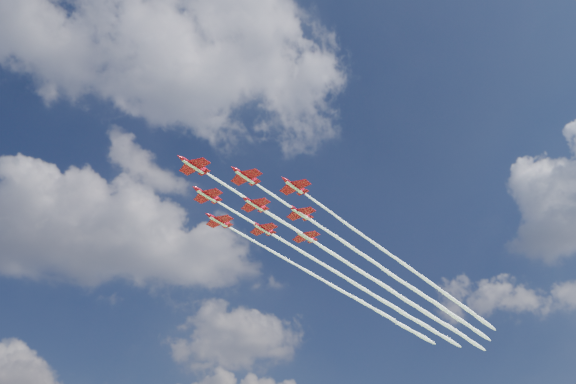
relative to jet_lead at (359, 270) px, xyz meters
name	(u,v)px	position (x,y,z in m)	size (l,w,h in m)	color
jet_lead	(359,270)	(0.00, 0.00, 0.00)	(118.61, 92.54, 2.34)	#AB0919
jet_row2_port	(394,276)	(12.61, 1.43, 0.00)	(118.61, 92.54, 2.34)	#AB0919
jet_row2_starb	(360,287)	(4.53, 11.86, 0.00)	(118.61, 92.54, 2.34)	#AB0919
jet_row3_port	(428,282)	(25.22, 2.86, 0.00)	(118.61, 92.54, 2.34)	#AB0919
jet_row3_centre	(393,292)	(17.14, 13.29, 0.00)	(118.61, 92.54, 2.34)	#AB0919
jet_row3_starb	(361,302)	(9.05, 23.72, 0.00)	(118.61, 92.54, 2.34)	#AB0919
jet_row4_port	(426,297)	(29.75, 14.72, 0.00)	(118.61, 92.54, 2.34)	#AB0919
jet_row4_starb	(393,306)	(21.66, 25.15, 0.00)	(118.61, 92.54, 2.34)	#AB0919
jet_tail	(423,311)	(34.28, 26.58, 0.00)	(118.61, 92.54, 2.34)	#AB0919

